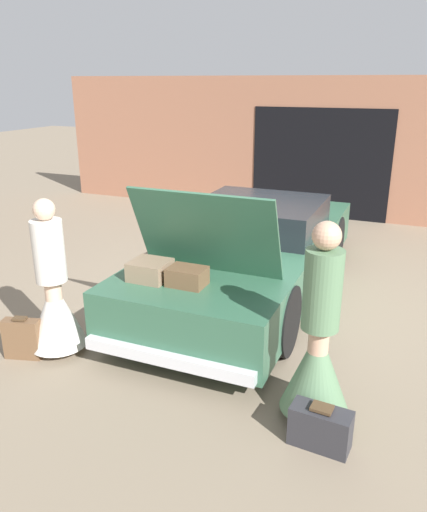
# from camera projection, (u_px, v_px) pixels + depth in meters

# --- Properties ---
(ground_plane) EXTENTS (40.00, 40.00, 0.00)m
(ground_plane) POSITION_uv_depth(u_px,v_px,m) (251.00, 290.00, 6.80)
(ground_plane) COLOR #7F705B
(garage_wall_back) EXTENTS (12.00, 0.14, 2.80)m
(garage_wall_back) POSITION_uv_depth(u_px,v_px,m) (321.00, 149.00, 10.10)
(garage_wall_back) COLOR #9E664C
(garage_wall_back) RESTS_ON ground_plane
(car) EXTENTS (1.86, 4.89, 1.70)m
(car) POSITION_uv_depth(u_px,v_px,m) (252.00, 251.00, 6.63)
(car) COLOR #336047
(car) RESTS_ON ground_plane
(person_left) EXTENTS (0.59, 0.59, 1.64)m
(person_left) POSITION_uv_depth(u_px,v_px,m) (54.00, 300.00, 5.10)
(person_left) COLOR beige
(person_left) RESTS_ON ground_plane
(person_right) EXTENTS (0.58, 0.58, 1.72)m
(person_right) POSITION_uv_depth(u_px,v_px,m) (318.00, 351.00, 4.06)
(person_right) COLOR tan
(person_right) RESTS_ON ground_plane
(suitcase_beside_left_person) EXTENTS (0.40, 0.23, 0.45)m
(suitcase_beside_left_person) POSITION_uv_depth(u_px,v_px,m) (22.00, 339.00, 5.09)
(suitcase_beside_left_person) COLOR brown
(suitcase_beside_left_person) RESTS_ON ground_plane
(suitcase_beside_right_person) EXTENTS (0.48, 0.25, 0.36)m
(suitcase_beside_right_person) POSITION_uv_depth(u_px,v_px,m) (320.00, 428.00, 3.86)
(suitcase_beside_right_person) COLOR #2D2D33
(suitcase_beside_right_person) RESTS_ON ground_plane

